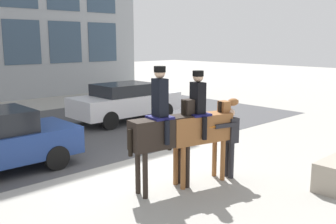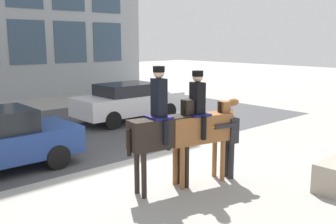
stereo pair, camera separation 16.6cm
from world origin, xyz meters
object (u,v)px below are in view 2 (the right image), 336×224
at_px(mounted_horse_companion, 201,126).
at_px(street_car_far_lane, 129,101).
at_px(mounted_horse_lead, 164,128).
at_px(pedestrian_bystander, 230,138).

distance_m(mounted_horse_companion, street_car_far_lane, 7.10).
xyz_separation_m(mounted_horse_lead, pedestrian_bystander, (1.62, -0.45, -0.39)).
bearing_deg(street_car_far_lane, pedestrian_bystander, -106.80).
bearing_deg(mounted_horse_lead, street_car_far_lane, 69.46).
relative_size(mounted_horse_lead, mounted_horse_companion, 1.05).
height_order(mounted_horse_lead, mounted_horse_companion, mounted_horse_lead).
bearing_deg(street_car_far_lane, mounted_horse_companion, -112.89).
distance_m(mounted_horse_companion, pedestrian_bystander, 0.83).
height_order(mounted_horse_lead, street_car_far_lane, mounted_horse_lead).
bearing_deg(mounted_horse_lead, mounted_horse_companion, -3.43).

